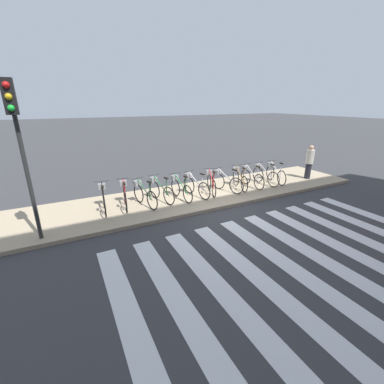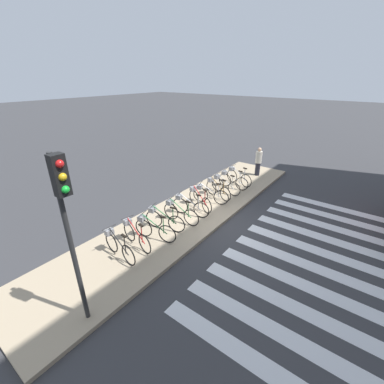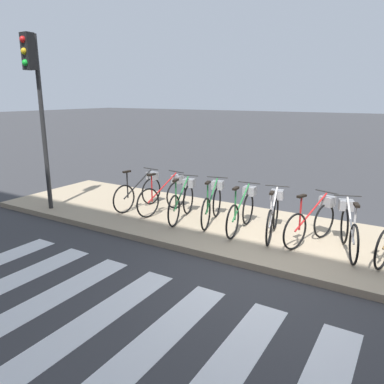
% 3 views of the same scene
% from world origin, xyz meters
% --- Properties ---
extents(ground_plane, '(120.00, 120.00, 0.00)m').
position_xyz_m(ground_plane, '(0.00, 0.00, 0.00)').
color(ground_plane, '#38383A').
extents(sidewalk, '(13.96, 2.99, 0.12)m').
position_xyz_m(sidewalk, '(0.00, 1.49, 0.06)').
color(sidewalk, tan).
rests_on(sidewalk, ground_plane).
extents(road_crosswalk, '(8.55, 8.00, 0.01)m').
position_xyz_m(road_crosswalk, '(-0.00, -4.89, 0.00)').
color(road_crosswalk, silver).
rests_on(road_crosswalk, ground_plane).
extents(parked_bicycle_0, '(0.46, 1.56, 0.96)m').
position_xyz_m(parked_bicycle_0, '(-3.66, 1.51, 0.55)').
color(parked_bicycle_0, black).
rests_on(parked_bicycle_0, sidewalk).
extents(parked_bicycle_1, '(0.46, 1.55, 0.96)m').
position_xyz_m(parked_bicycle_1, '(-2.97, 1.54, 0.55)').
color(parked_bicycle_1, black).
rests_on(parked_bicycle_1, sidewalk).
extents(parked_bicycle_2, '(0.52, 1.53, 0.96)m').
position_xyz_m(parked_bicycle_2, '(-2.37, 1.34, 0.55)').
color(parked_bicycle_2, black).
rests_on(parked_bicycle_2, sidewalk).
extents(parked_bicycle_3, '(0.53, 1.53, 0.96)m').
position_xyz_m(parked_bicycle_3, '(-1.72, 1.49, 0.55)').
color(parked_bicycle_3, black).
rests_on(parked_bicycle_3, sidewalk).
extents(parked_bicycle_4, '(0.46, 1.56, 0.96)m').
position_xyz_m(parked_bicycle_4, '(-0.98, 1.36, 0.55)').
color(parked_bicycle_4, black).
rests_on(parked_bicycle_4, sidewalk).
extents(parked_bicycle_5, '(0.50, 1.54, 0.96)m').
position_xyz_m(parked_bicycle_5, '(-0.36, 1.39, 0.55)').
color(parked_bicycle_5, black).
rests_on(parked_bicycle_5, sidewalk).
extents(parked_bicycle_6, '(0.65, 1.49, 0.96)m').
position_xyz_m(parked_bicycle_6, '(0.38, 1.42, 0.55)').
color(parked_bicycle_6, black).
rests_on(parked_bicycle_6, sidewalk).
extents(parked_bicycle_7, '(0.63, 1.49, 0.96)m').
position_xyz_m(parked_bicycle_7, '(0.99, 1.33, 0.55)').
color(parked_bicycle_7, black).
rests_on(parked_bicycle_7, sidewalk).
extents(parked_bicycle_8, '(0.56, 1.52, 0.96)m').
position_xyz_m(parked_bicycle_8, '(1.71, 1.38, 0.55)').
color(parked_bicycle_8, black).
rests_on(parked_bicycle_8, sidewalk).
extents(parked_bicycle_9, '(0.46, 1.56, 0.96)m').
position_xyz_m(parked_bicycle_9, '(2.30, 1.35, 0.55)').
color(parked_bicycle_9, black).
rests_on(parked_bicycle_9, sidewalk).
extents(parked_bicycle_10, '(0.46, 1.56, 0.96)m').
position_xyz_m(parked_bicycle_10, '(3.02, 1.35, 0.55)').
color(parked_bicycle_10, black).
rests_on(parked_bicycle_10, sidewalk).
extents(parked_bicycle_11, '(0.50, 1.54, 0.96)m').
position_xyz_m(parked_bicycle_11, '(3.64, 1.35, 0.55)').
color(parked_bicycle_11, black).
rests_on(parked_bicycle_11, sidewalk).
extents(pedestrian, '(0.34, 0.34, 1.55)m').
position_xyz_m(pedestrian, '(5.44, 1.07, 0.93)').
color(pedestrian, '#23232D').
rests_on(pedestrian, sidewalk).
extents(traffic_light, '(0.24, 0.40, 3.88)m').
position_xyz_m(traffic_light, '(-5.48, 0.24, 2.89)').
color(traffic_light, '#2D2D2D').
rests_on(traffic_light, sidewalk).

